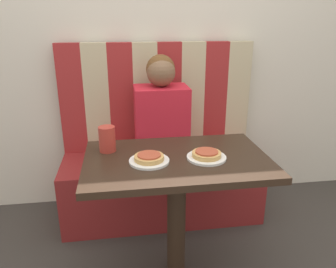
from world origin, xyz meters
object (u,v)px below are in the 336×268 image
Objects in this scene: pizza_right at (207,154)px; person at (161,112)px; drinking_cup at (107,139)px; plate_left at (149,161)px; plate_right at (206,157)px; pizza_left at (149,157)px.

person is at bearing 102.46° from pizza_right.
plate_left is at bearing -40.52° from drinking_cup.
plate_left is (-0.14, -0.65, -0.06)m from person.
pizza_right is (0.00, -0.00, 0.02)m from plate_right.
drinking_cup reaches higher than plate_right.
person reaches higher than plate_right.
plate_right is 0.29m from pizza_left.
person is at bearing 77.54° from plate_left.
person reaches higher than pizza_left.
person is 4.92× the size of pizza_left.
pizza_right is (0.29, -0.00, 0.02)m from plate_left.
pizza_left is 0.27m from drinking_cup.
plate_left is 0.29m from pizza_right.
plate_right is at bearing -19.50° from drinking_cup.
person is at bearing 53.93° from drinking_cup.
pizza_right is (0.14, -0.65, -0.04)m from person.
plate_right is 0.02m from pizza_right.
plate_left and plate_right have the same top height.
drinking_cup reaches higher than plate_left.
pizza_left is (-0.14, -0.65, -0.04)m from person.
plate_left is 1.36× the size of pizza_right.
drinking_cup is (-0.35, -0.48, 0.00)m from person.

